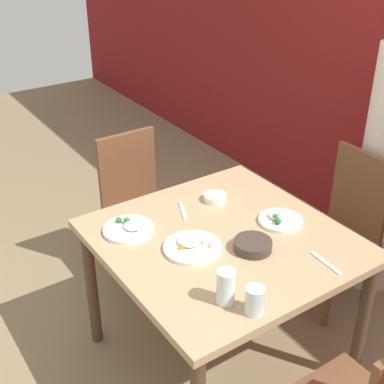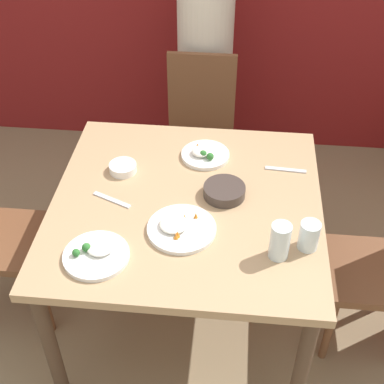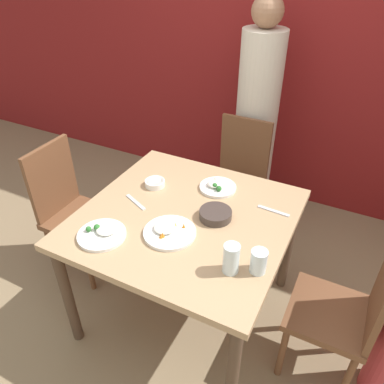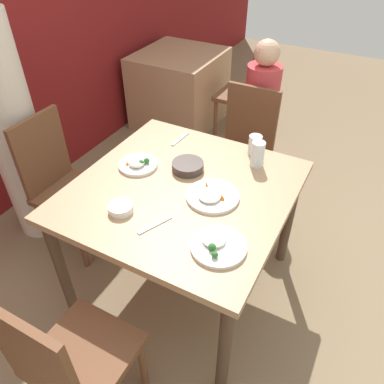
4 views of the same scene
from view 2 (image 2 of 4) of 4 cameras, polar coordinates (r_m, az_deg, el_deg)
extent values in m
plane|color=#847051|center=(2.78, -0.48, -13.11)|extent=(10.00, 10.00, 0.00)
cube|color=tan|center=(2.21, -0.59, -1.35)|extent=(1.11, 1.09, 0.04)
cylinder|color=#4C3828|center=(2.30, -14.75, -15.93)|extent=(0.06, 0.06, 0.74)
cylinder|color=#4C3828|center=(2.21, 11.53, -18.26)|extent=(0.06, 0.06, 0.74)
cylinder|color=#4C3828|center=(2.90, -9.23, -0.07)|extent=(0.06, 0.06, 0.74)
cylinder|color=#4C3828|center=(2.84, 10.48, -1.35)|extent=(0.06, 0.06, 0.74)
cube|color=brown|center=(3.05, 0.68, 4.31)|extent=(0.40, 0.40, 0.04)
cube|color=brown|center=(3.06, 1.04, 10.39)|extent=(0.38, 0.03, 0.49)
cylinder|color=brown|center=(3.08, -2.69, -0.74)|extent=(0.04, 0.04, 0.41)
cylinder|color=brown|center=(3.06, 3.45, -1.15)|extent=(0.04, 0.04, 0.41)
cylinder|color=brown|center=(3.33, -1.93, 2.99)|extent=(0.04, 0.04, 0.41)
cylinder|color=brown|center=(3.31, 3.76, 2.64)|extent=(0.04, 0.04, 0.41)
cube|color=brown|center=(2.52, 18.64, -7.98)|extent=(0.40, 0.40, 0.04)
cylinder|color=brown|center=(2.76, 13.78, -8.45)|extent=(0.04, 0.04, 0.41)
cylinder|color=brown|center=(2.55, 14.42, -14.02)|extent=(0.04, 0.04, 0.41)
cube|color=brown|center=(2.65, -18.55, -4.98)|extent=(0.40, 0.40, 0.04)
cylinder|color=brown|center=(2.66, -15.40, -11.28)|extent=(0.04, 0.04, 0.41)
cylinder|color=brown|center=(2.86, -13.42, -6.16)|extent=(0.04, 0.04, 0.41)
cylinder|color=brown|center=(2.97, -19.51, -5.51)|extent=(0.04, 0.04, 0.41)
cylinder|color=beige|center=(3.22, 1.38, 13.11)|extent=(0.32, 0.32, 1.51)
cylinder|color=#3D332D|center=(2.21, 3.47, 0.10)|extent=(0.17, 0.17, 0.05)
cylinder|color=#BC5123|center=(2.20, 3.49, 0.50)|extent=(0.15, 0.15, 0.01)
cylinder|color=white|center=(2.07, -1.10, -3.95)|extent=(0.27, 0.27, 0.02)
ellipsoid|color=white|center=(2.06, -1.96, -3.41)|extent=(0.11, 0.11, 0.02)
cone|color=orange|center=(2.01, -1.56, -4.50)|extent=(0.02, 0.02, 0.03)
cone|color=orange|center=(2.09, -0.83, -2.64)|extent=(0.01, 0.01, 0.02)
cone|color=orange|center=(2.09, 0.41, -2.49)|extent=(0.02, 0.02, 0.03)
cone|color=orange|center=(2.01, -1.72, -4.71)|extent=(0.02, 0.02, 0.03)
cylinder|color=white|center=(2.00, -10.17, -6.69)|extent=(0.24, 0.24, 0.02)
ellipsoid|color=white|center=(2.00, -9.76, -5.74)|extent=(0.10, 0.10, 0.02)
sphere|color=#2D702D|center=(2.00, -11.21, -5.82)|extent=(0.03, 0.03, 0.03)
sphere|color=#2D702D|center=(1.99, -12.26, -6.34)|extent=(0.03, 0.03, 0.03)
cylinder|color=white|center=(2.43, 1.43, 3.97)|extent=(0.22, 0.22, 0.02)
ellipsoid|color=white|center=(2.41, 0.97, 4.36)|extent=(0.09, 0.09, 0.03)
sphere|color=#2D702D|center=(2.39, 1.20, 4.09)|extent=(0.03, 0.03, 0.03)
cone|color=orange|center=(2.46, 0.61, 5.00)|extent=(0.02, 0.02, 0.02)
sphere|color=#2D702D|center=(2.38, 1.95, 3.82)|extent=(0.03, 0.03, 0.03)
cylinder|color=white|center=(2.36, -7.38, 2.59)|extent=(0.12, 0.12, 0.04)
cylinder|color=white|center=(2.35, -7.41, 2.88)|extent=(0.11, 0.11, 0.01)
cylinder|color=silver|center=(1.95, 9.36, -5.19)|extent=(0.07, 0.07, 0.15)
cylinder|color=silver|center=(2.02, 12.37, -4.57)|extent=(0.08, 0.08, 0.12)
cube|color=silver|center=(2.39, 9.96, 2.37)|extent=(0.18, 0.03, 0.01)
cube|color=silver|center=(2.22, -8.54, -0.82)|extent=(0.17, 0.09, 0.01)
camera|label=1|loc=(1.50, 82.95, 3.56)|focal=50.00mm
camera|label=3|loc=(0.64, 65.58, -3.61)|focal=35.00mm
camera|label=4|loc=(1.76, -56.26, 15.32)|focal=35.00mm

